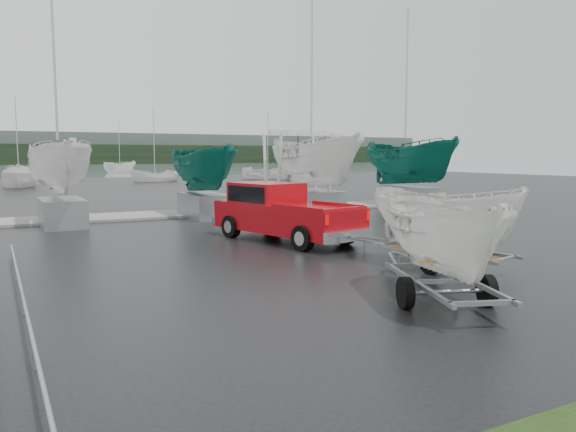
{
  "coord_description": "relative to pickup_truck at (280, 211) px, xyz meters",
  "views": [
    {
      "loc": [
        -9.13,
        -12.94,
        2.85
      ],
      "look_at": [
        -2.08,
        0.4,
        1.2
      ],
      "focal_mm": 35.0,
      "sensor_mm": 36.0,
      "label": 1
    }
  ],
  "objects": [
    {
      "name": "mast_rack_1",
      "position": [
        -8.34,
        -8.7,
        -0.64
      ],
      "size": [
        0.56,
        6.5,
        0.06
      ],
      "rotation": [
        0.0,
        0.0,
        1.57
      ],
      "color": "gray",
      "rests_on": "ground"
    },
    {
      "name": "boat_hoist",
      "position": [
        5.81,
        9.3,
        1.68
      ],
      "size": [
        3.3,
        2.18,
        4.12
      ],
      "color": "silver",
      "rests_on": "ground"
    },
    {
      "name": "mast_rack_0",
      "position": [
        -8.34,
        -2.7,
        -0.64
      ],
      "size": [
        0.56,
        6.5,
        0.06
      ],
      "rotation": [
        0.0,
        0.0,
        1.57
      ],
      "color": "gray",
      "rests_on": "ground"
    },
    {
      "name": "treeline",
      "position": [
        0.66,
        166.3,
        2.01
      ],
      "size": [
        300.0,
        8.0,
        6.0
      ],
      "primitive_type": "cube",
      "color": "black",
      "rests_on": "ground"
    },
    {
      "name": "moored_boat_2",
      "position": [
        6.97,
        43.16,
        -0.98
      ],
      "size": [
        2.09,
        2.03,
        10.66
      ],
      "rotation": [
        0.0,
        0.0,
        4.73
      ],
      "color": "white",
      "rests_on": "ground"
    },
    {
      "name": "keelboat_1",
      "position": [
        0.0,
        7.5,
        2.37
      ],
      "size": [
        2.14,
        3.2,
        6.8
      ],
      "color": "gray",
      "rests_on": "ground"
    },
    {
      "name": "ground_plane",
      "position": [
        0.66,
        -3.7,
        -0.99
      ],
      "size": [
        120.0,
        120.0,
        0.0
      ],
      "primitive_type": "plane",
      "color": "black",
      "rests_on": "ground"
    },
    {
      "name": "keelboat_0",
      "position": [
        -6.06,
        7.3,
        2.63
      ],
      "size": [
        2.29,
        3.2,
        10.45
      ],
      "color": "gray",
      "rests_on": "ground"
    },
    {
      "name": "lake",
      "position": [
        0.66,
        96.3,
        -1.0
      ],
      "size": [
        300.0,
        300.0,
        0.0
      ],
      "primitive_type": "plane",
      "color": "gray",
      "rests_on": "ground"
    },
    {
      "name": "trailer_parked",
      "position": [
        -0.97,
        -8.75,
        1.56
      ],
      "size": [
        2.36,
        3.79,
        4.69
      ],
      "rotation": [
        0.0,
        0.0,
        -0.36
      ],
      "color": "gray",
      "rests_on": "ground"
    },
    {
      "name": "trailer_hitched",
      "position": [
        1.46,
        -6.18,
        1.59
      ],
      "size": [
        1.98,
        3.77,
        4.76
      ],
      "rotation": [
        0.0,
        0.0,
        0.23
      ],
      "color": "gray",
      "rests_on": "ground"
    },
    {
      "name": "dock",
      "position": [
        0.66,
        9.3,
        -0.94
      ],
      "size": [
        30.0,
        3.0,
        0.12
      ],
      "primitive_type": "cube",
      "color": "gray",
      "rests_on": "ground"
    },
    {
      "name": "keelboat_2",
      "position": [
        5.75,
        7.3,
        3.3
      ],
      "size": [
        2.7,
        3.2,
        10.87
      ],
      "color": "gray",
      "rests_on": "ground"
    },
    {
      "name": "moored_boat_3",
      "position": [
        20.18,
        42.69,
        -0.99
      ],
      "size": [
        3.45,
        3.44,
        11.22
      ],
      "rotation": [
        0.0,
        0.0,
        0.91
      ],
      "color": "white",
      "rests_on": "ground"
    },
    {
      "name": "far_hill",
      "position": [
        0.66,
        174.3,
        4.01
      ],
      "size": [
        300.0,
        6.0,
        10.0
      ],
      "primitive_type": "cube",
      "color": "#4C5651",
      "rests_on": "ground"
    },
    {
      "name": "moored_boat_5",
      "position": [
        9.29,
        73.26,
        -0.99
      ],
      "size": [
        3.75,
        3.8,
        11.91
      ],
      "rotation": [
        0.0,
        0.0,
        0.33
      ],
      "color": "white",
      "rests_on": "ground"
    },
    {
      "name": "keelboat_3",
      "position": [
        11.95,
        7.6,
        3.16
      ],
      "size": [
        2.61,
        3.2,
        10.78
      ],
      "color": "gray",
      "rests_on": "ground"
    },
    {
      "name": "moored_boat_1",
      "position": [
        -6.31,
        39.48,
        -0.99
      ],
      "size": [
        3.21,
        3.28,
        11.91
      ],
      "rotation": [
        0.0,
        0.0,
        3.05
      ],
      "color": "white",
      "rests_on": "ground"
    },
    {
      "name": "pickup_truck",
      "position": [
        0.0,
        0.0,
        0.0
      ],
      "size": [
        3.2,
        6.01,
        1.9
      ],
      "rotation": [
        0.0,
        0.0,
        0.23
      ],
      "color": "#9F0810",
      "rests_on": "ground"
    }
  ]
}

